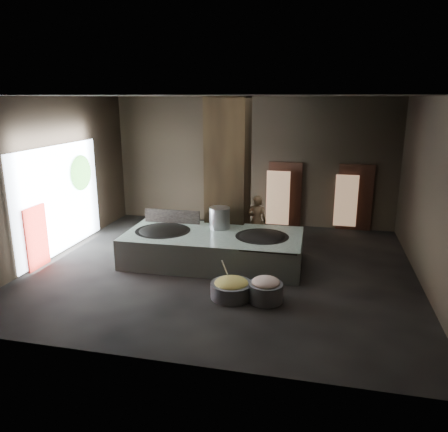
% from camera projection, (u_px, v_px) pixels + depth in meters
% --- Properties ---
extents(floor, '(10.00, 9.00, 0.10)m').
position_uv_depth(floor, '(224.00, 269.00, 11.87)').
color(floor, black).
rests_on(floor, ground).
extents(ceiling, '(10.00, 9.00, 0.10)m').
position_uv_depth(ceiling, '(224.00, 94.00, 10.66)').
color(ceiling, black).
rests_on(ceiling, back_wall).
extents(back_wall, '(10.00, 0.10, 4.50)m').
position_uv_depth(back_wall, '(252.00, 162.00, 15.54)').
color(back_wall, black).
rests_on(back_wall, ground).
extents(front_wall, '(10.00, 0.10, 4.50)m').
position_uv_depth(front_wall, '(160.00, 240.00, 6.98)').
color(front_wall, black).
rests_on(front_wall, ground).
extents(left_wall, '(0.10, 9.00, 4.50)m').
position_uv_depth(left_wall, '(50.00, 178.00, 12.35)').
color(left_wall, black).
rests_on(left_wall, ground).
extents(right_wall, '(0.10, 9.00, 4.50)m').
position_uv_depth(right_wall, '(434.00, 196.00, 10.17)').
color(right_wall, black).
rests_on(right_wall, ground).
extents(pillar, '(1.20, 1.20, 4.50)m').
position_uv_depth(pillar, '(228.00, 174.00, 13.11)').
color(pillar, black).
rests_on(pillar, ground).
extents(hearth_platform, '(4.89, 2.42, 0.84)m').
position_uv_depth(hearth_platform, '(213.00, 248.00, 12.13)').
color(hearth_platform, '#A4B7A5').
rests_on(hearth_platform, ground).
extents(platform_cap, '(4.73, 2.27, 0.03)m').
position_uv_depth(platform_cap, '(213.00, 234.00, 12.02)').
color(platform_cap, black).
rests_on(platform_cap, hearth_platform).
extents(wok_left, '(1.52, 1.52, 0.42)m').
position_uv_depth(wok_left, '(163.00, 234.00, 12.30)').
color(wok_left, black).
rests_on(wok_left, hearth_platform).
extents(wok_left_rim, '(1.56, 1.56, 0.05)m').
position_uv_depth(wok_left_rim, '(163.00, 231.00, 12.29)').
color(wok_left_rim, black).
rests_on(wok_left_rim, hearth_platform).
extents(wok_right, '(1.42, 1.42, 0.40)m').
position_uv_depth(wok_right, '(262.00, 239.00, 11.79)').
color(wok_right, black).
rests_on(wok_right, hearth_platform).
extents(wok_right_rim, '(1.45, 1.45, 0.05)m').
position_uv_depth(wok_right_rim, '(262.00, 237.00, 11.78)').
color(wok_right_rim, black).
rests_on(wok_right_rim, hearth_platform).
extents(stock_pot, '(0.59, 0.59, 0.63)m').
position_uv_depth(stock_pot, '(220.00, 218.00, 12.45)').
color(stock_pot, '#A2A5AA').
rests_on(stock_pot, hearth_platform).
extents(splash_guard, '(1.68, 0.10, 0.42)m').
position_uv_depth(splash_guard, '(172.00, 217.00, 12.98)').
color(splash_guard, black).
rests_on(splash_guard, hearth_platform).
extents(cook, '(0.58, 0.38, 1.59)m').
position_uv_depth(cook, '(257.00, 221.00, 13.43)').
color(cook, '#9B754F').
rests_on(cook, ground).
extents(veg_basin, '(0.99, 0.99, 0.35)m').
position_uv_depth(veg_basin, '(231.00, 290.00, 10.04)').
color(veg_basin, slate).
rests_on(veg_basin, ground).
extents(veg_fill, '(0.79, 0.79, 0.24)m').
position_uv_depth(veg_fill, '(231.00, 283.00, 9.99)').
color(veg_fill, '#92AF55').
rests_on(veg_fill, veg_basin).
extents(ladle, '(0.18, 0.36, 0.68)m').
position_uv_depth(ladle, '(226.00, 272.00, 10.11)').
color(ladle, '#A2A5AA').
rests_on(ladle, veg_basin).
extents(meat_basin, '(0.90, 0.90, 0.43)m').
position_uv_depth(meat_basin, '(266.00, 292.00, 9.85)').
color(meat_basin, slate).
rests_on(meat_basin, ground).
extents(meat_fill, '(0.64, 0.64, 0.25)m').
position_uv_depth(meat_fill, '(266.00, 282.00, 9.79)').
color(meat_fill, tan).
rests_on(meat_fill, meat_basin).
extents(doorway_near, '(1.18, 0.08, 2.38)m').
position_uv_depth(doorway_near, '(285.00, 195.00, 15.49)').
color(doorway_near, black).
rests_on(doorway_near, ground).
extents(doorway_near_glow, '(0.81, 0.04, 1.91)m').
position_uv_depth(doorway_near_glow, '(278.00, 198.00, 15.30)').
color(doorway_near_glow, '#8C6647').
rests_on(doorway_near_glow, ground).
extents(doorway_far, '(1.18, 0.08, 2.38)m').
position_uv_depth(doorway_far, '(355.00, 199.00, 14.97)').
color(doorway_far, black).
rests_on(doorway_far, ground).
extents(doorway_far_glow, '(0.76, 0.04, 1.79)m').
position_uv_depth(doorway_far_glow, '(346.00, 201.00, 14.90)').
color(doorway_far_glow, '#8C6647').
rests_on(doorway_far_glow, ground).
extents(left_opening, '(0.04, 4.20, 3.10)m').
position_uv_depth(left_opening, '(60.00, 199.00, 12.69)').
color(left_opening, white).
rests_on(left_opening, ground).
extents(pavilion_sliver, '(0.05, 0.90, 1.70)m').
position_uv_depth(pavilion_sliver, '(37.00, 237.00, 11.65)').
color(pavilion_sliver, maroon).
rests_on(pavilion_sliver, ground).
extents(tree_silhouette, '(0.28, 1.10, 1.10)m').
position_uv_depth(tree_silhouette, '(81.00, 173.00, 13.54)').
color(tree_silhouette, '#194714').
rests_on(tree_silhouette, left_opening).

